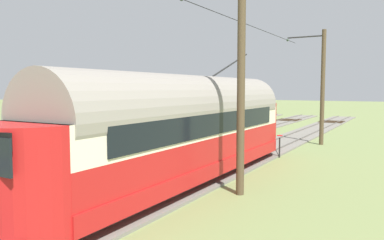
{
  "coord_description": "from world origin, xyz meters",
  "views": [
    {
      "loc": [
        -12.44,
        13.43,
        3.77
      ],
      "look_at": [
        -3.98,
        -1.22,
        2.37
      ],
      "focal_mm": 35.62,
      "sensor_mm": 36.0,
      "label": 1
    }
  ],
  "objects_px": {
    "catenary_pole_foreground": "(322,85)",
    "switch_stand": "(279,145)",
    "catenary_pole_mid_near": "(239,82)",
    "vintage_streetcar": "(188,127)"
  },
  "relations": [
    {
      "from": "catenary_pole_foreground",
      "to": "switch_stand",
      "type": "height_order",
      "value": "catenary_pole_foreground"
    },
    {
      "from": "vintage_streetcar",
      "to": "catenary_pole_foreground",
      "type": "relative_size",
      "value": 2.18
    },
    {
      "from": "catenary_pole_foreground",
      "to": "switch_stand",
      "type": "relative_size",
      "value": 6.21
    },
    {
      "from": "vintage_streetcar",
      "to": "switch_stand",
      "type": "relative_size",
      "value": 13.56
    },
    {
      "from": "catenary_pole_mid_near",
      "to": "switch_stand",
      "type": "bearing_deg",
      "value": -83.24
    },
    {
      "from": "catenary_pole_foreground",
      "to": "switch_stand",
      "type": "xyz_separation_m",
      "value": [
        0.93,
        6.16,
        -3.28
      ]
    },
    {
      "from": "vintage_streetcar",
      "to": "catenary_pole_foreground",
      "type": "height_order",
      "value": "catenary_pole_foreground"
    },
    {
      "from": "vintage_streetcar",
      "to": "catenary_pole_foreground",
      "type": "xyz_separation_m",
      "value": [
        -2.37,
        -13.56,
        1.73
      ]
    },
    {
      "from": "catenary_pole_foreground",
      "to": "switch_stand",
      "type": "distance_m",
      "value": 7.05
    },
    {
      "from": "vintage_streetcar",
      "to": "catenary_pole_mid_near",
      "type": "xyz_separation_m",
      "value": [
        -2.37,
        0.46,
        1.73
      ]
    }
  ]
}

